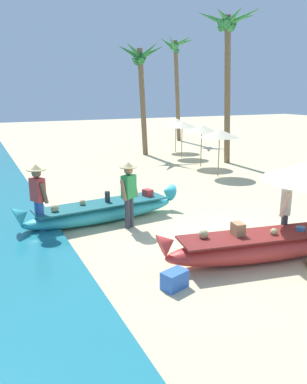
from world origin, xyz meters
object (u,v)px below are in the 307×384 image
Objects in this scene: boat_red_foreground at (262,246)px; boat_cyan_midground at (103,211)px; palm_tree_tall_inland at (177,60)px; cooler_box at (175,280)px; person_vendor_hatted at (129,190)px; person_tourist_customer at (286,208)px; palm_tree_mid_cluster at (229,39)px; person_vendor_assistant at (38,194)px; palm_tree_leaning_seaward at (141,67)px.

boat_cyan_midground is at bearing 120.28° from boat_red_foreground.
palm_tree_tall_inland is at bearing 55.10° from boat_cyan_midground.
boat_red_foreground is 9.92× the size of cooler_box.
person_vendor_hatted is 3.37m from cooler_box.
palm_tree_mid_cluster is at bearing 61.75° from person_tourist_customer.
palm_tree_mid_cluster reaches higher than boat_red_foreground.
person_tourist_customer is 0.23× the size of palm_tree_mid_cluster.
palm_tree_leaning_seaward is (7.07, 10.01, 3.60)m from person_vendor_assistant.
person_vendor_hatted is at bearing 133.96° from person_tourist_customer.
boat_red_foreground is 0.64× the size of palm_tree_mid_cluster.
cooler_box is (-7.97, -9.76, -5.52)m from palm_tree_mid_cluster.
palm_tree_leaning_seaward is (3.24, 13.51, 4.28)m from boat_red_foreground.
person_vendor_assistant reaches higher than person_tourist_customer.
person_vendor_hatted is at bearing -115.21° from palm_tree_leaning_seaward.
palm_tree_leaning_seaward reaches higher than person_tourist_customer.
person_vendor_assistant reaches higher than boat_red_foreground.
person_tourist_customer is at bearing -111.49° from palm_tree_tall_inland.
cooler_box is (-2.15, -0.24, -0.16)m from boat_red_foreground.
person_vendor_assistant is 4.19m from cooler_box.
cooler_box is at bearing -118.64° from palm_tree_tall_inland.
person_vendor_hatted is at bearing -139.09° from palm_tree_mid_cluster.
person_tourist_customer reaches higher than boat_red_foreground.
person_vendor_hatted is 0.24× the size of palm_tree_mid_cluster.
person_tourist_customer is 0.95× the size of person_vendor_assistant.
person_tourist_customer is 13.89m from palm_tree_leaning_seaward.
boat_cyan_midground reaches higher than cooler_box.
boat_red_foreground is 1.11m from person_tourist_customer.
palm_tree_tall_inland is (7.91, 18.18, 5.13)m from boat_red_foreground.
person_tourist_customer is at bearing -34.05° from person_vendor_assistant.
person_vendor_assistant reaches higher than person_vendor_hatted.
palm_tree_tall_inland reaches higher than person_tourist_customer.
palm_tree_mid_cluster is at bearing 35.93° from boat_cyan_midground.
palm_tree_leaning_seaward reaches higher than cooler_box.
palm_tree_mid_cluster is at bearing 58.56° from boat_red_foreground.
boat_red_foreground is 2.17m from cooler_box.
palm_tree_mid_cluster is at bearing -57.16° from palm_tree_leaning_seaward.
palm_tree_tall_inland is 21.64m from cooler_box.
boat_cyan_midground is at bearing 122.88° from person_vendor_hatted.
palm_tree_mid_cluster is at bearing 31.95° from person_vendor_assistant.
person_tourist_customer is at bearing 20.01° from boat_red_foreground.
palm_tree_tall_inland is 1.19× the size of palm_tree_leaning_seaward.
person_vendor_hatted is 0.24× the size of palm_tree_tall_inland.
boat_red_foreground is at bearing -60.38° from person_vendor_hatted.
boat_cyan_midground is 18.36m from palm_tree_tall_inland.
person_vendor_hatted is 18.51m from palm_tree_tall_inland.
palm_tree_leaning_seaward reaches higher than boat_red_foreground.
palm_tree_leaning_seaward is at bearing 64.79° from person_vendor_hatted.
boat_red_foreground is at bearing -59.72° from boat_cyan_midground.
person_vendor_hatted is 11.01m from palm_tree_mid_cluster.
palm_tree_tall_inland is at bearing 68.51° from person_tourist_customer.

